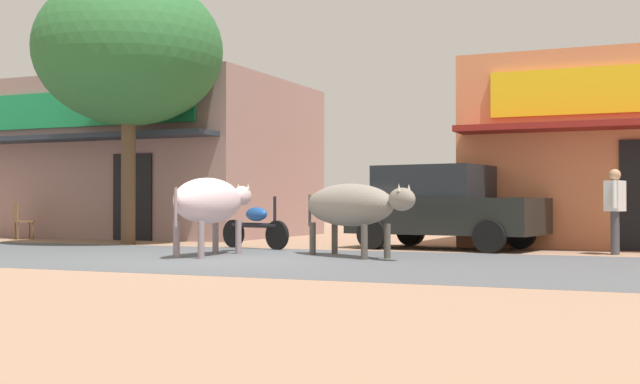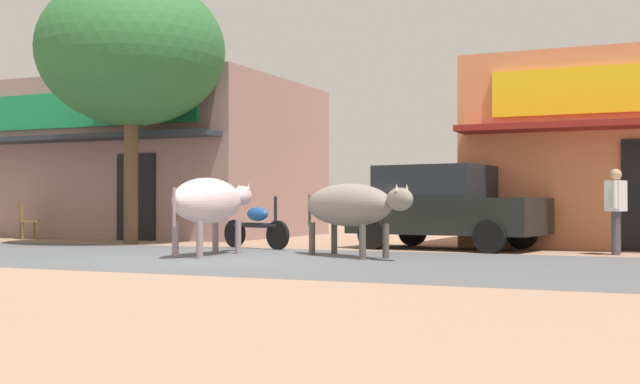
{
  "view_description": "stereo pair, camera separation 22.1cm",
  "coord_description": "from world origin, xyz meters",
  "px_view_note": "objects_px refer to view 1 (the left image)",
  "views": [
    {
      "loc": [
        6.9,
        -11.78,
        0.9
      ],
      "look_at": [
        0.93,
        2.18,
        1.11
      ],
      "focal_mm": 46.44,
      "sensor_mm": 36.0,
      "label": 1
    },
    {
      "loc": [
        7.11,
        -11.69,
        0.9
      ],
      "look_at": [
        0.93,
        2.18,
        1.11
      ],
      "focal_mm": 46.44,
      "sensor_mm": 36.0,
      "label": 2
    }
  ],
  "objects_px": {
    "cow_far_dark": "(351,205)",
    "pedestrian_by_shop": "(615,205)",
    "parked_hatchback_car": "(443,206)",
    "parked_motorcycle": "(256,225)",
    "roadside_tree": "(129,51)",
    "cow_near_brown": "(210,202)",
    "cafe_chair_near_tree": "(21,219)"
  },
  "relations": [
    {
      "from": "cow_far_dark",
      "to": "cafe_chair_near_tree",
      "type": "relative_size",
      "value": 2.85
    },
    {
      "from": "roadside_tree",
      "to": "parked_hatchback_car",
      "type": "bearing_deg",
      "value": 7.29
    },
    {
      "from": "pedestrian_by_shop",
      "to": "parked_hatchback_car",
      "type": "bearing_deg",
      "value": 170.4
    },
    {
      "from": "parked_hatchback_car",
      "to": "parked_motorcycle",
      "type": "relative_size",
      "value": 2.24
    },
    {
      "from": "cow_near_brown",
      "to": "cow_far_dark",
      "type": "xyz_separation_m",
      "value": [
        2.33,
        0.67,
        -0.07
      ]
    },
    {
      "from": "parked_hatchback_car",
      "to": "cow_far_dark",
      "type": "relative_size",
      "value": 1.48
    },
    {
      "from": "cow_far_dark",
      "to": "pedestrian_by_shop",
      "type": "bearing_deg",
      "value": 30.65
    },
    {
      "from": "parked_motorcycle",
      "to": "parked_hatchback_car",
      "type": "bearing_deg",
      "value": 21.7
    },
    {
      "from": "parked_hatchback_car",
      "to": "cafe_chair_near_tree",
      "type": "height_order",
      "value": "parked_hatchback_car"
    },
    {
      "from": "cow_near_brown",
      "to": "pedestrian_by_shop",
      "type": "xyz_separation_m",
      "value": [
        6.37,
        3.06,
        -0.06
      ]
    },
    {
      "from": "parked_hatchback_car",
      "to": "parked_motorcycle",
      "type": "bearing_deg",
      "value": -158.3
    },
    {
      "from": "pedestrian_by_shop",
      "to": "cafe_chair_near_tree",
      "type": "distance_m",
      "value": 14.02
    },
    {
      "from": "cow_far_dark",
      "to": "cow_near_brown",
      "type": "bearing_deg",
      "value": -163.96
    },
    {
      "from": "cow_far_dark",
      "to": "pedestrian_by_shop",
      "type": "height_order",
      "value": "pedestrian_by_shop"
    },
    {
      "from": "parked_hatchback_car",
      "to": "cow_far_dark",
      "type": "xyz_separation_m",
      "value": [
        -0.8,
        -2.94,
        0.02
      ]
    },
    {
      "from": "roadside_tree",
      "to": "cafe_chair_near_tree",
      "type": "bearing_deg",
      "value": 166.41
    },
    {
      "from": "roadside_tree",
      "to": "cow_near_brown",
      "type": "relative_size",
      "value": 2.17
    },
    {
      "from": "roadside_tree",
      "to": "cow_far_dark",
      "type": "height_order",
      "value": "roadside_tree"
    },
    {
      "from": "parked_hatchback_car",
      "to": "cafe_chair_near_tree",
      "type": "bearing_deg",
      "value": 179.6
    },
    {
      "from": "parked_motorcycle",
      "to": "cafe_chair_near_tree",
      "type": "xyz_separation_m",
      "value": [
        -7.34,
        1.44,
        0.05
      ]
    },
    {
      "from": "parked_motorcycle",
      "to": "cow_far_dark",
      "type": "xyz_separation_m",
      "value": [
        2.62,
        -1.58,
        0.4
      ]
    },
    {
      "from": "cow_near_brown",
      "to": "cow_far_dark",
      "type": "height_order",
      "value": "cow_near_brown"
    },
    {
      "from": "roadside_tree",
      "to": "pedestrian_by_shop",
      "type": "distance_m",
      "value": 10.63
    },
    {
      "from": "cow_far_dark",
      "to": "cafe_chair_near_tree",
      "type": "height_order",
      "value": "cow_far_dark"
    },
    {
      "from": "pedestrian_by_shop",
      "to": "parked_motorcycle",
      "type": "bearing_deg",
      "value": -173.01
    },
    {
      "from": "parked_hatchback_car",
      "to": "cow_near_brown",
      "type": "relative_size",
      "value": 1.42
    },
    {
      "from": "cow_far_dark",
      "to": "parked_motorcycle",
      "type": "bearing_deg",
      "value": 149.0
    },
    {
      "from": "roadside_tree",
      "to": "parked_motorcycle",
      "type": "bearing_deg",
      "value": -8.16
    },
    {
      "from": "roadside_tree",
      "to": "cow_near_brown",
      "type": "height_order",
      "value": "roadside_tree"
    },
    {
      "from": "parked_motorcycle",
      "to": "pedestrian_by_shop",
      "type": "xyz_separation_m",
      "value": [
        6.66,
        0.82,
        0.41
      ]
    },
    {
      "from": "parked_motorcycle",
      "to": "cow_near_brown",
      "type": "relative_size",
      "value": 0.64
    },
    {
      "from": "roadside_tree",
      "to": "parked_hatchback_car",
      "type": "height_order",
      "value": "roadside_tree"
    }
  ]
}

